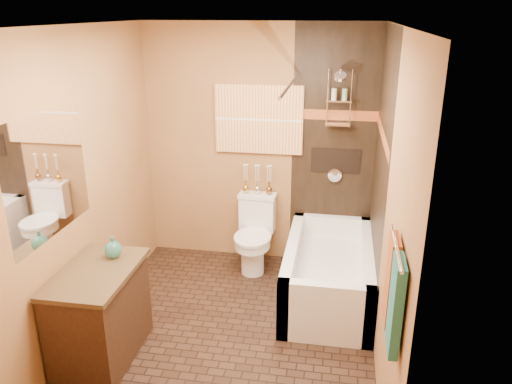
% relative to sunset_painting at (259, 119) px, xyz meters
% --- Properties ---
extents(floor, '(3.00, 3.00, 0.00)m').
position_rel_sunset_painting_xyz_m(floor, '(-0.01, -1.48, -1.55)').
color(floor, black).
rests_on(floor, ground).
extents(wall_left, '(0.02, 3.00, 2.50)m').
position_rel_sunset_painting_xyz_m(wall_left, '(-1.21, -1.48, -0.30)').
color(wall_left, '#A87141').
rests_on(wall_left, floor).
extents(wall_right, '(0.02, 3.00, 2.50)m').
position_rel_sunset_painting_xyz_m(wall_right, '(1.19, -1.48, -0.30)').
color(wall_right, '#A87141').
rests_on(wall_right, floor).
extents(wall_back, '(2.40, 0.02, 2.50)m').
position_rel_sunset_painting_xyz_m(wall_back, '(-0.01, 0.02, -0.30)').
color(wall_back, '#A87141').
rests_on(wall_back, floor).
extents(wall_front, '(2.40, 0.02, 2.50)m').
position_rel_sunset_painting_xyz_m(wall_front, '(-0.01, -2.98, -0.30)').
color(wall_front, '#A87141').
rests_on(wall_front, floor).
extents(ceiling, '(3.00, 3.00, 0.00)m').
position_rel_sunset_painting_xyz_m(ceiling, '(-0.01, -1.48, 0.95)').
color(ceiling, silver).
rests_on(ceiling, wall_back).
extents(alcove_tile_back, '(0.85, 0.01, 2.50)m').
position_rel_sunset_painting_xyz_m(alcove_tile_back, '(0.77, 0.01, -0.30)').
color(alcove_tile_back, black).
rests_on(alcove_tile_back, wall_back).
extents(alcove_tile_right, '(0.01, 1.50, 2.50)m').
position_rel_sunset_painting_xyz_m(alcove_tile_right, '(1.18, -0.73, -0.30)').
color(alcove_tile_right, black).
rests_on(alcove_tile_right, wall_right).
extents(mosaic_band_back, '(0.85, 0.01, 0.10)m').
position_rel_sunset_painting_xyz_m(mosaic_band_back, '(0.77, 0.00, 0.07)').
color(mosaic_band_back, maroon).
rests_on(mosaic_band_back, alcove_tile_back).
extents(mosaic_band_right, '(0.01, 1.50, 0.10)m').
position_rel_sunset_painting_xyz_m(mosaic_band_right, '(1.17, -0.73, 0.07)').
color(mosaic_band_right, maroon).
rests_on(mosaic_band_right, alcove_tile_right).
extents(alcove_niche, '(0.50, 0.01, 0.25)m').
position_rel_sunset_painting_xyz_m(alcove_niche, '(0.79, 0.01, -0.40)').
color(alcove_niche, black).
rests_on(alcove_niche, alcove_tile_back).
extents(shower_fixtures, '(0.24, 0.33, 1.16)m').
position_rel_sunset_painting_xyz_m(shower_fixtures, '(0.79, -0.10, 0.12)').
color(shower_fixtures, silver).
rests_on(shower_fixtures, floor).
extents(curtain_rod, '(0.03, 1.55, 0.03)m').
position_rel_sunset_painting_xyz_m(curtain_rod, '(0.39, -0.73, 0.47)').
color(curtain_rod, silver).
rests_on(curtain_rod, wall_back).
extents(towel_bar, '(0.02, 0.55, 0.02)m').
position_rel_sunset_painting_xyz_m(towel_bar, '(1.14, -2.53, -0.10)').
color(towel_bar, silver).
rests_on(towel_bar, wall_right).
extents(towel_teal, '(0.05, 0.22, 0.52)m').
position_rel_sunset_painting_xyz_m(towel_teal, '(1.15, -2.66, -0.37)').
color(towel_teal, '#1E645A').
rests_on(towel_teal, towel_bar).
extents(towel_rust, '(0.05, 0.22, 0.52)m').
position_rel_sunset_painting_xyz_m(towel_rust, '(1.15, -2.40, -0.37)').
color(towel_rust, brown).
rests_on(towel_rust, towel_bar).
extents(sunset_painting, '(0.90, 0.04, 0.70)m').
position_rel_sunset_painting_xyz_m(sunset_painting, '(0.00, 0.00, 0.00)').
color(sunset_painting, orange).
rests_on(sunset_painting, wall_back).
extents(vanity_mirror, '(0.01, 1.00, 0.90)m').
position_rel_sunset_painting_xyz_m(vanity_mirror, '(-1.19, -1.89, -0.05)').
color(vanity_mirror, white).
rests_on(vanity_mirror, wall_left).
extents(bathtub, '(0.80, 1.50, 0.55)m').
position_rel_sunset_painting_xyz_m(bathtub, '(0.79, -0.73, -1.33)').
color(bathtub, white).
rests_on(bathtub, floor).
extents(toilet, '(0.40, 0.59, 0.77)m').
position_rel_sunset_painting_xyz_m(toilet, '(0.00, -0.26, -1.16)').
color(toilet, white).
rests_on(toilet, floor).
extents(vanity, '(0.53, 0.87, 0.76)m').
position_rel_sunset_painting_xyz_m(vanity, '(-0.93, -1.89, -1.17)').
color(vanity, black).
rests_on(vanity, floor).
extents(teal_bottle, '(0.17, 0.17, 0.22)m').
position_rel_sunset_painting_xyz_m(teal_bottle, '(-0.88, -1.66, -0.70)').
color(teal_bottle, '#297B69').
rests_on(teal_bottle, vanity).
extents(bud_vases, '(0.32, 0.07, 0.31)m').
position_rel_sunset_painting_xyz_m(bud_vases, '(0.00, -0.09, -0.61)').
color(bud_vases, gold).
rests_on(bud_vases, toilet).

